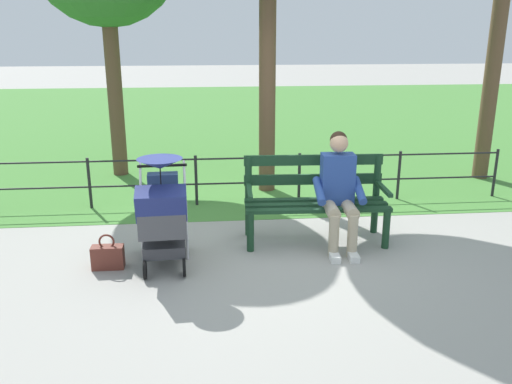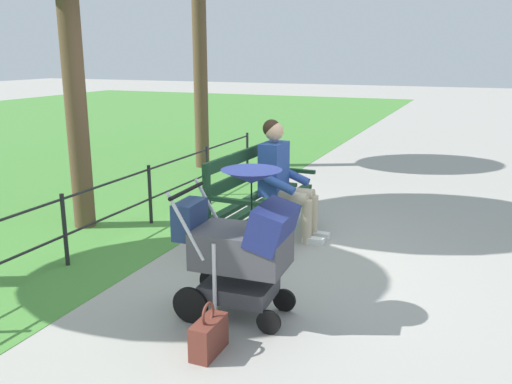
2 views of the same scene
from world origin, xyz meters
name	(u,v)px [view 1 (image 1 of 2)]	position (x,y,z in m)	size (l,w,h in m)	color
ground_plane	(259,244)	(0.00, 0.00, 0.00)	(60.00, 60.00, 0.00)	#9E9B93
grass_lawn	(227,118)	(0.00, -8.80, 0.00)	(40.00, 16.00, 0.01)	#478438
park_bench	(315,195)	(-0.65, -0.12, 0.53)	(1.62, 0.66, 0.96)	#193D23
person_on_bench	(339,188)	(-0.87, 0.11, 0.68)	(0.55, 0.74, 1.28)	tan
stroller	(163,211)	(1.01, 0.47, 0.59)	(0.54, 0.91, 1.15)	black
handbag	(108,256)	(1.59, 0.48, 0.13)	(0.32, 0.14, 0.37)	brown
park_fence	(248,175)	(0.00, -1.48, 0.42)	(7.16, 0.04, 0.70)	black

